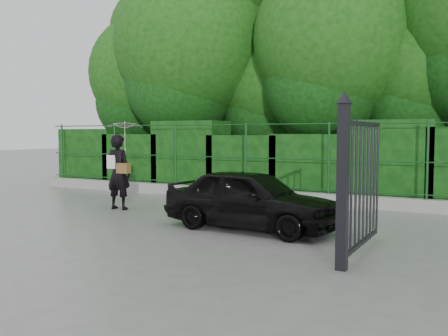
% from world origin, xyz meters
% --- Properties ---
extents(ground, '(80.00, 80.00, 0.00)m').
position_xyz_m(ground, '(0.00, 0.00, 0.00)').
color(ground, gray).
extents(kerb, '(14.00, 0.25, 0.30)m').
position_xyz_m(kerb, '(0.00, 4.50, 0.15)').
color(kerb, '#9E9E99').
rests_on(kerb, ground).
extents(fence, '(14.13, 0.06, 1.80)m').
position_xyz_m(fence, '(0.22, 4.50, 1.20)').
color(fence, '#13441A').
rests_on(fence, kerb).
extents(hedge, '(14.20, 1.20, 2.19)m').
position_xyz_m(hedge, '(0.05, 5.50, 0.98)').
color(hedge, black).
rests_on(hedge, ground).
extents(trees, '(17.10, 6.15, 8.08)m').
position_xyz_m(trees, '(1.14, 7.74, 4.62)').
color(trees, black).
rests_on(trees, ground).
extents(gate, '(0.22, 2.33, 2.36)m').
position_xyz_m(gate, '(4.60, -0.72, 1.19)').
color(gate, black).
rests_on(gate, ground).
extents(woman, '(0.92, 0.88, 2.11)m').
position_xyz_m(woman, '(-1.42, 1.53, 1.34)').
color(woman, black).
rests_on(woman, ground).
extents(car, '(3.49, 1.65, 1.15)m').
position_xyz_m(car, '(2.34, 0.75, 0.58)').
color(car, black).
rests_on(car, ground).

